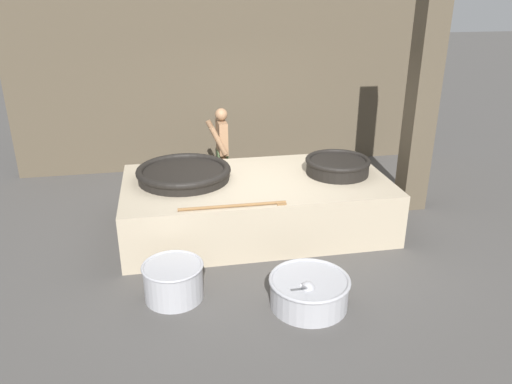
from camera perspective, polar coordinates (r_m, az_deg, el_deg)
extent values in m
plane|color=#474442|center=(7.51, 0.00, -4.11)|extent=(60.00, 60.00, 0.00)
cube|color=#4C4233|center=(9.81, -3.30, 12.39)|extent=(8.01, 0.24, 3.28)
cube|color=#4C4233|center=(8.13, 18.35, 9.16)|extent=(0.38, 0.38, 3.28)
cube|color=tan|center=(7.34, 0.00, -1.40)|extent=(3.80, 2.00, 0.78)
cylinder|color=black|center=(7.24, -8.24, 1.95)|extent=(1.30, 1.30, 0.14)
torus|color=black|center=(7.22, -8.27, 2.48)|extent=(1.35, 1.35, 0.10)
cylinder|color=black|center=(7.49, 9.29, 2.84)|extent=(0.92, 0.92, 0.20)
torus|color=black|center=(7.46, 9.34, 3.58)|extent=(0.96, 0.96, 0.07)
cylinder|color=brown|center=(6.29, -2.69, -1.60)|extent=(1.38, 0.05, 0.04)
cube|color=brown|center=(6.40, 2.90, -1.27)|extent=(0.12, 0.10, 0.02)
cylinder|color=#8C6647|center=(8.59, -3.73, 2.07)|extent=(0.11, 0.11, 0.73)
cylinder|color=#8C6647|center=(8.74, -3.89, 2.43)|extent=(0.11, 0.11, 0.73)
cube|color=#4C663F|center=(8.62, -3.84, 3.17)|extent=(0.18, 0.23, 0.48)
cube|color=#8C6647|center=(8.47, -3.92, 6.30)|extent=(0.16, 0.45, 0.54)
cylinder|color=#8C6647|center=(8.24, -4.31, 5.82)|extent=(0.30, 0.10, 0.50)
cylinder|color=#8C6647|center=(8.67, -4.76, 6.65)|extent=(0.30, 0.10, 0.50)
sphere|color=#8C6647|center=(8.37, -3.99, 8.84)|extent=(0.21, 0.21, 0.21)
cylinder|color=#9E9EA3|center=(5.77, 6.08, -11.35)|extent=(0.88, 0.88, 0.33)
torus|color=#9E9EA3|center=(5.68, 6.15, -9.97)|extent=(0.92, 0.92, 0.04)
cylinder|color=tan|center=(5.73, 6.11, -10.73)|extent=(0.77, 0.77, 0.08)
sphere|color=#9E9EA3|center=(5.56, 5.93, -10.89)|extent=(0.16, 0.16, 0.16)
cylinder|color=#9E9EA3|center=(5.21, 5.57, -10.75)|extent=(0.26, 0.55, 0.42)
cylinder|color=#9E9EA3|center=(5.92, -9.40, -10.07)|extent=(0.68, 0.68, 0.42)
torus|color=#9E9EA3|center=(5.81, -9.54, -8.33)|extent=(0.71, 0.71, 0.03)
cylinder|color=orange|center=(5.87, -9.46, -9.30)|extent=(0.60, 0.60, 0.10)
cylinder|color=orange|center=(5.88, -8.86, -8.37)|extent=(0.06, 0.07, 0.04)
cylinder|color=orange|center=(5.84, -7.85, -8.62)|extent=(0.06, 0.06, 0.03)
cylinder|color=orange|center=(5.69, -8.04, -9.49)|extent=(0.05, 0.05, 0.04)
cylinder|color=orange|center=(5.80, -9.50, -8.89)|extent=(0.07, 0.05, 0.03)
cylinder|color=orange|center=(5.85, -9.42, -8.69)|extent=(0.04, 0.06, 0.03)
cylinder|color=orange|center=(5.84, -9.08, -8.67)|extent=(0.03, 0.05, 0.03)
cylinder|color=orange|center=(5.72, -8.86, -9.34)|extent=(0.05, 0.05, 0.04)
cylinder|color=orange|center=(5.90, -8.43, -8.25)|extent=(0.05, 0.06, 0.04)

